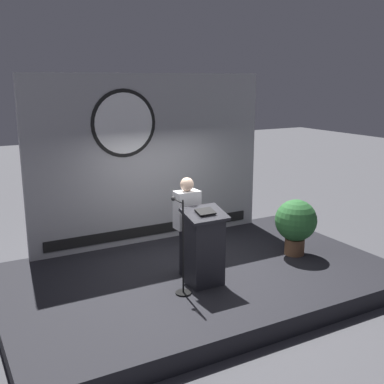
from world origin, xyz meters
TOP-DOWN VIEW (x-y plane):
  - ground_plane at (0.00, 0.00)m, footprint 40.00×40.00m
  - stage_platform at (0.00, 0.00)m, footprint 6.40×4.00m
  - banner_display at (-0.02, 1.85)m, footprint 4.81×0.12m
  - podium at (-0.17, -0.48)m, footprint 0.64×0.50m
  - speaker_person at (-0.22, -0.00)m, footprint 0.40×0.26m
  - microphone_stand at (-0.62, -0.59)m, footprint 0.24×0.46m
  - potted_plant at (1.94, -0.16)m, footprint 0.76×0.76m

SIDE VIEW (x-z plane):
  - ground_plane at x=0.00m, z-range 0.00..0.00m
  - stage_platform at x=0.00m, z-range 0.00..0.30m
  - microphone_stand at x=-0.62m, z-range 0.07..1.53m
  - podium at x=-0.17m, z-range 0.28..1.51m
  - potted_plant at x=1.94m, z-range 0.39..1.42m
  - speaker_person at x=-0.22m, z-range 0.32..1.94m
  - banner_display at x=-0.02m, z-range 0.31..3.56m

